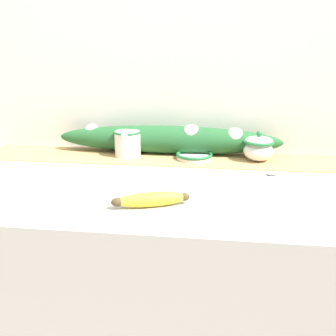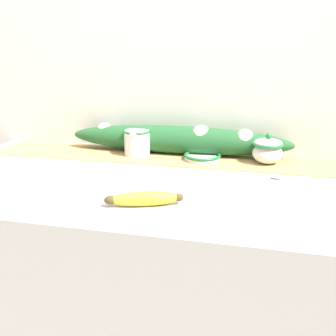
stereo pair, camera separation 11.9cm
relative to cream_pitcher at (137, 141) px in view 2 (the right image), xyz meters
name	(u,v)px [view 2 (the right image)]	position (x,y,z in m)	size (l,w,h in m)	color
countertop	(157,310)	(0.14, -0.25, -0.50)	(1.44, 0.74, 0.90)	#B7B2AD
back_wall	(184,69)	(0.14, 0.14, 0.25)	(2.24, 0.04, 2.40)	silver
table_runner	(175,158)	(0.14, 0.00, -0.05)	(1.33, 0.22, 0.00)	tan
cream_pitcher	(137,141)	(0.00, 0.00, 0.00)	(0.10, 0.11, 0.09)	white
sugar_bowl	(268,150)	(0.46, 0.00, 0.00)	(0.10, 0.10, 0.10)	white
small_dish	(202,157)	(0.24, -0.01, -0.04)	(0.13, 0.13, 0.02)	white
banana	(144,199)	(0.16, -0.46, -0.03)	(0.19, 0.10, 0.04)	yellow
spoon	(272,177)	(0.47, -0.16, -0.05)	(0.17, 0.03, 0.01)	#B7B7BC
poinsettia_garland	(179,139)	(0.14, 0.06, 0.00)	(0.82, 0.11, 0.11)	#235B2D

